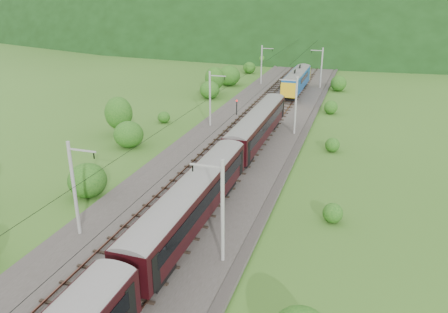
% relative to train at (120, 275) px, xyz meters
% --- Properties ---
extents(ground, '(600.00, 600.00, 0.00)m').
position_rel_train_xyz_m(ground, '(-2.40, 7.70, -3.46)').
color(ground, '#335A1C').
rests_on(ground, ground).
extents(railbed, '(14.00, 220.00, 0.30)m').
position_rel_train_xyz_m(railbed, '(-2.40, 17.70, -3.31)').
color(railbed, '#38332D').
rests_on(railbed, ground).
extents(track_left, '(2.40, 220.00, 0.27)m').
position_rel_train_xyz_m(track_left, '(-4.80, 17.70, -3.09)').
color(track_left, '#542F24').
rests_on(track_left, railbed).
extents(track_right, '(2.40, 220.00, 0.27)m').
position_rel_train_xyz_m(track_right, '(-0.00, 17.70, -3.09)').
color(track_right, '#542F24').
rests_on(track_right, railbed).
extents(catenary_left, '(2.54, 192.28, 8.00)m').
position_rel_train_xyz_m(catenary_left, '(-8.52, 39.70, 1.04)').
color(catenary_left, gray).
rests_on(catenary_left, railbed).
extents(catenary_right, '(2.54, 192.28, 8.00)m').
position_rel_train_xyz_m(catenary_right, '(3.72, 39.70, 1.04)').
color(catenary_right, gray).
rests_on(catenary_right, railbed).
extents(overhead_wires, '(4.83, 198.00, 0.03)m').
position_rel_train_xyz_m(overhead_wires, '(-2.40, 17.70, 3.64)').
color(overhead_wires, black).
rests_on(overhead_wires, ground).
extents(mountain_main, '(504.00, 360.00, 244.00)m').
position_rel_train_xyz_m(mountain_main, '(-2.40, 267.70, -3.46)').
color(mountain_main, black).
rests_on(mountain_main, ground).
extents(mountain_ridge, '(336.00, 280.00, 132.00)m').
position_rel_train_xyz_m(mountain_ridge, '(-122.40, 307.70, -3.46)').
color(mountain_ridge, black).
rests_on(mountain_ridge, ground).
extents(train, '(2.91, 140.09, 5.06)m').
position_rel_train_xyz_m(train, '(0.00, 0.00, 0.00)').
color(train, black).
rests_on(train, ground).
extents(hazard_post_near, '(0.16, 0.16, 1.46)m').
position_rel_train_xyz_m(hazard_post_near, '(-2.61, 35.28, -2.43)').
color(hazard_post_near, red).
rests_on(hazard_post_near, railbed).
extents(hazard_post_far, '(0.16, 0.16, 1.47)m').
position_rel_train_xyz_m(hazard_post_far, '(-2.29, 29.26, -2.42)').
color(hazard_post_far, red).
rests_on(hazard_post_far, railbed).
extents(signal, '(0.27, 0.27, 2.42)m').
position_rel_train_xyz_m(signal, '(-6.58, 46.58, -1.74)').
color(signal, black).
rests_on(signal, railbed).
extents(vegetation_left, '(13.69, 140.79, 6.11)m').
position_rel_train_xyz_m(vegetation_left, '(-15.90, 26.72, -1.11)').
color(vegetation_left, '#174913').
rests_on(vegetation_left, ground).
extents(vegetation_right, '(6.69, 104.66, 3.08)m').
position_rel_train_xyz_m(vegetation_right, '(9.79, 9.24, -2.07)').
color(vegetation_right, '#174913').
rests_on(vegetation_right, ground).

